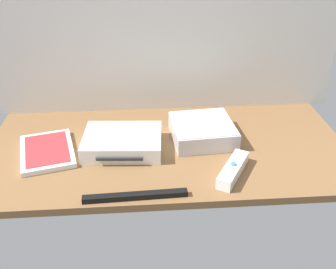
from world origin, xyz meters
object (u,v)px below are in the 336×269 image
game_case (47,151)px  sensor_bar (135,196)px  game_console (123,142)px  mini_computer (203,131)px  remote_wand (233,170)px

game_case → sensor_bar: game_case is taller
game_console → sensor_bar: game_console is taller
game_console → mini_computer: mini_computer is taller
mini_computer → game_case: 43.26cm
remote_wand → sensor_bar: remote_wand is taller
remote_wand → game_console: bearing=-176.0°
mini_computer → remote_wand: size_ratio=1.26×
remote_wand → sensor_bar: (-24.17, -7.42, -0.81)cm
game_case → sensor_bar: (23.72, -20.71, -0.06)cm
mini_computer → sensor_bar: (-19.25, -25.35, -1.94)cm
game_console → sensor_bar: size_ratio=0.92×
game_console → sensor_bar: 21.68cm
mini_computer → game_case: mini_computer is taller
mini_computer → game_case: size_ratio=0.84×
game_console → game_case: 20.41cm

